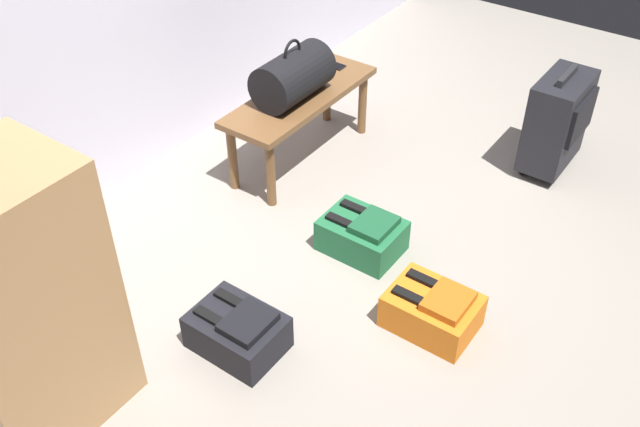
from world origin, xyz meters
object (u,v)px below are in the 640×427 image
object	(u,v)px
cell_phone	(333,65)
backpack_orange	(433,310)
duffel_bag_black	(293,76)
backpack_green	(362,235)
bench	(301,104)
backpack_dark	(238,331)
side_cabinet	(20,307)
suitcase_upright_charcoal	(557,121)

from	to	relation	value
cell_phone	backpack_orange	size ratio (longest dim) A/B	0.38
duffel_bag_black	backpack_green	distance (m)	0.95
bench	duffel_bag_black	world-z (taller)	duffel_bag_black
bench	backpack_orange	distance (m)	1.46
duffel_bag_black	backpack_green	world-z (taller)	duffel_bag_black
bench	backpack_orange	xyz separation A→B (m)	(-0.72, -1.24, -0.26)
bench	backpack_green	world-z (taller)	bench
backpack_dark	backpack_green	size ratio (longest dim) A/B	1.00
cell_phone	backpack_dark	xyz separation A→B (m)	(-1.67, -0.67, -0.33)
duffel_bag_black	side_cabinet	world-z (taller)	side_cabinet
backpack_orange	cell_phone	bearing A→B (deg)	49.64
cell_phone	side_cabinet	distance (m)	2.34
backpack_dark	backpack_orange	size ratio (longest dim) A/B	1.00
bench	side_cabinet	xyz separation A→B (m)	(-1.94, -0.24, 0.19)
backpack_dark	bench	bearing A→B (deg)	25.99
cell_phone	backpack_orange	distance (m)	1.72
suitcase_upright_charcoal	backpack_dark	bearing A→B (deg)	164.47
suitcase_upright_charcoal	duffel_bag_black	bearing A→B (deg)	123.75
duffel_bag_black	cell_phone	xyz separation A→B (m)	(0.43, 0.04, -0.13)
backpack_dark	side_cabinet	world-z (taller)	side_cabinet
duffel_bag_black	backpack_orange	size ratio (longest dim) A/B	1.16
side_cabinet	backpack_green	bearing A→B (deg)	-18.11
duffel_bag_black	side_cabinet	bearing A→B (deg)	-172.77
backpack_dark	side_cabinet	xyz separation A→B (m)	(-0.65, 0.39, 0.46)
backpack_dark	backpack_green	xyz separation A→B (m)	(0.83, -0.09, 0.00)
backpack_dark	cell_phone	bearing A→B (deg)	21.98
backpack_dark	suitcase_upright_charcoal	bearing A→B (deg)	-15.53
backpack_dark	backpack_green	bearing A→B (deg)	-6.09
cell_phone	side_cabinet	bearing A→B (deg)	-173.10
bench	side_cabinet	size ratio (longest dim) A/B	0.91
bench	backpack_orange	world-z (taller)	bench
bench	side_cabinet	distance (m)	1.97
duffel_bag_black	backpack_dark	distance (m)	1.46
cell_phone	backpack_orange	world-z (taller)	cell_phone
cell_phone	suitcase_upright_charcoal	world-z (taller)	suitcase_upright_charcoal
bench	backpack_green	distance (m)	0.90
duffel_bag_black	backpack_orange	xyz separation A→B (m)	(-0.66, -1.24, -0.46)
backpack_orange	side_cabinet	size ratio (longest dim) A/B	0.35
suitcase_upright_charcoal	backpack_orange	bearing A→B (deg)	-178.32
cell_phone	backpack_dark	bearing A→B (deg)	-158.02
cell_phone	bench	bearing A→B (deg)	-173.60
bench	backpack_dark	xyz separation A→B (m)	(-1.30, -0.63, -0.26)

